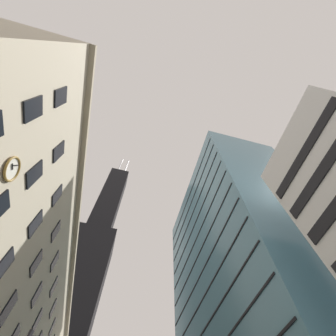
{
  "coord_description": "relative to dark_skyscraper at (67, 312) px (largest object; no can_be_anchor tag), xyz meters",
  "views": [
    {
      "loc": [
        -3.38,
        -7.48,
        1.97
      ],
      "look_at": [
        1.45,
        11.0,
        38.13
      ],
      "focal_mm": 24.05,
      "sensor_mm": 36.0,
      "label": 1
    }
  ],
  "objects": [
    {
      "name": "glass_office_midrise",
      "position": [
        37.59,
        -61.84,
        -22.97
      ],
      "size": [
        17.52,
        34.4,
        56.39
      ],
      "color": "teal",
      "rests_on": "ground"
    },
    {
      "name": "dark_skyscraper",
      "position": [
        0.0,
        0.0,
        0.0
      ],
      "size": [
        28.57,
        28.57,
        181.73
      ],
      "color": "black",
      "rests_on": "ground"
    }
  ]
}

